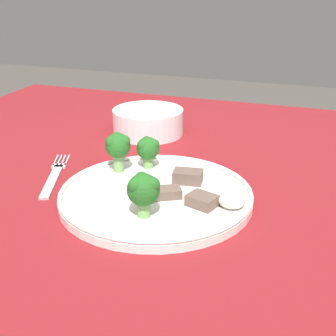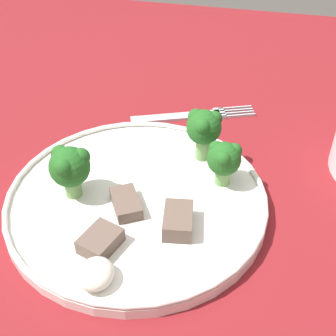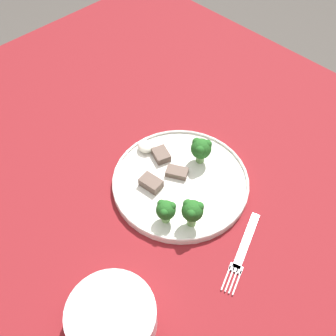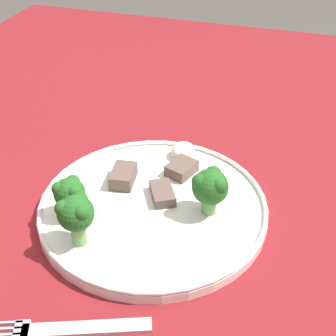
{
  "view_description": "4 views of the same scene",
  "coord_description": "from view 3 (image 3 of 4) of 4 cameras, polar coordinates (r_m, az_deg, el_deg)",
  "views": [
    {
      "loc": [
        0.16,
        -0.59,
        1.03
      ],
      "look_at": [
        -0.05,
        0.02,
        0.76
      ],
      "focal_mm": 50.0,
      "sensor_mm": 36.0,
      "label": 1
    },
    {
      "loc": [
        0.3,
        0.1,
        1.07
      ],
      "look_at": [
        -0.08,
        0.02,
        0.75
      ],
      "focal_mm": 50.0,
      "sensor_mm": 36.0,
      "label": 2
    },
    {
      "loc": [
        -0.38,
        0.35,
        1.37
      ],
      "look_at": [
        -0.03,
        0.0,
        0.76
      ],
      "focal_mm": 42.0,
      "sensor_mm": 36.0,
      "label": 3
    },
    {
      "loc": [
        -0.47,
        -0.16,
        1.1
      ],
      "look_at": [
        -0.04,
        -0.03,
        0.77
      ],
      "focal_mm": 50.0,
      "sensor_mm": 36.0,
      "label": 4
    }
  ],
  "objects": [
    {
      "name": "meat_slice_front_slice",
      "position": [
        0.8,
        -2.48,
        -2.18
      ],
      "size": [
        0.05,
        0.03,
        0.02
      ],
      "color": "brown",
      "rests_on": "dinner_plate"
    },
    {
      "name": "dinner_plate",
      "position": [
        0.81,
        1.83,
        -1.97
      ],
      "size": [
        0.28,
        0.28,
        0.02
      ],
      "color": "white",
      "rests_on": "table"
    },
    {
      "name": "broccoli_floret_back_left",
      "position": [
        0.82,
        4.83,
        2.82
      ],
      "size": [
        0.04,
        0.04,
        0.06
      ],
      "color": "#709E56",
      "rests_on": "dinner_plate"
    },
    {
      "name": "broccoli_floret_near_rim_left",
      "position": [
        0.73,
        -0.32,
        -6.14
      ],
      "size": [
        0.04,
        0.04,
        0.05
      ],
      "color": "#709E56",
      "rests_on": "dinner_plate"
    },
    {
      "name": "fork",
      "position": [
        0.75,
        10.77,
        -11.66
      ],
      "size": [
        0.08,
        0.17,
        0.0
      ],
      "color": "#B2B2B7",
      "rests_on": "table"
    },
    {
      "name": "meat_slice_middle_slice",
      "position": [
        0.82,
        1.31,
        -0.61
      ],
      "size": [
        0.05,
        0.04,
        0.01
      ],
      "color": "brown",
      "rests_on": "dinner_plate"
    },
    {
      "name": "sauce_dollop",
      "position": [
        0.86,
        -3.27,
        3.12
      ],
      "size": [
        0.04,
        0.03,
        0.02
      ],
      "color": "silver",
      "rests_on": "dinner_plate"
    },
    {
      "name": "cream_bowl",
      "position": [
        0.67,
        -8.14,
        -20.74
      ],
      "size": [
        0.14,
        0.14,
        0.05
      ],
      "color": "white",
      "rests_on": "table"
    },
    {
      "name": "ground_plane",
      "position": [
        1.47,
        -0.87,
        -18.16
      ],
      "size": [
        8.0,
        8.0,
        0.0
      ],
      "primitive_type": "plane",
      "color": "#4C4742"
    },
    {
      "name": "broccoli_floret_center_left",
      "position": [
        0.72,
        3.57,
        -6.25
      ],
      "size": [
        0.04,
        0.04,
        0.06
      ],
      "color": "#709E56",
      "rests_on": "dinner_plate"
    },
    {
      "name": "table",
      "position": [
        0.9,
        -1.35,
        -3.82
      ],
      "size": [
        1.31,
        1.15,
        0.71
      ],
      "color": "maroon",
      "rests_on": "ground_plane"
    },
    {
      "name": "meat_slice_rear_slice",
      "position": [
        0.84,
        -1.01,
        1.93
      ],
      "size": [
        0.05,
        0.04,
        0.02
      ],
      "color": "brown",
      "rests_on": "dinner_plate"
    }
  ]
}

